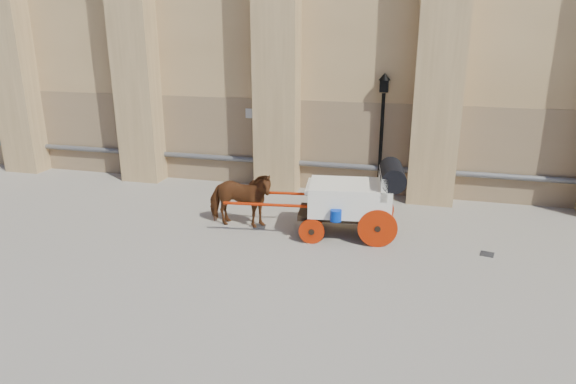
# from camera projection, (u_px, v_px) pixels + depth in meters

# --- Properties ---
(ground) EXTENTS (90.00, 90.00, 0.00)m
(ground) POSITION_uv_depth(u_px,v_px,m) (277.00, 231.00, 13.96)
(ground) COLOR gray
(ground) RESTS_ON ground
(horse) EXTENTS (1.92, 0.91, 1.61)m
(horse) POSITION_uv_depth(u_px,v_px,m) (240.00, 199.00, 14.02)
(horse) COLOR brown
(horse) RESTS_ON ground
(carriage) EXTENTS (4.73, 1.82, 2.02)m
(carriage) POSITION_uv_depth(u_px,v_px,m) (356.00, 197.00, 13.35)
(carriage) COLOR black
(carriage) RESTS_ON ground
(street_lamp) EXTENTS (0.37, 0.37, 3.96)m
(street_lamp) POSITION_uv_depth(u_px,v_px,m) (382.00, 132.00, 16.22)
(street_lamp) COLOR black
(street_lamp) RESTS_ON ground
(drain_grate_near) EXTENTS (0.37, 0.37, 0.01)m
(drain_grate_near) POSITION_uv_depth(u_px,v_px,m) (260.00, 226.00, 14.26)
(drain_grate_near) COLOR black
(drain_grate_near) RESTS_ON ground
(drain_grate_far) EXTENTS (0.38, 0.38, 0.01)m
(drain_grate_far) POSITION_uv_depth(u_px,v_px,m) (487.00, 254.00, 12.54)
(drain_grate_far) COLOR black
(drain_grate_far) RESTS_ON ground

